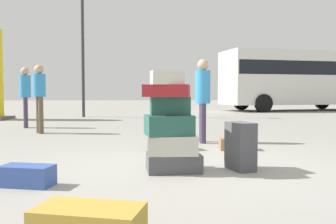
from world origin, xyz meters
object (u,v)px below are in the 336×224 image
Objects in this scene: suitcase_black_right_side at (161,135)px; suitcase_charcoal_foreground_near at (240,146)px; suitcase_brown_upright_blue at (234,144)px; person_tourist_with_camera at (39,92)px; person_passerby_in_red at (203,93)px; lamp_post at (82,11)px; suitcase_navy_white_trunk at (27,176)px; parked_bus at (296,77)px; suitcase_tower at (171,130)px; person_bearded_onlooker at (25,92)px.

suitcase_charcoal_foreground_near reaches higher than suitcase_black_right_side.
suitcase_brown_upright_blue is 5.08m from person_tourist_with_camera.
person_passerby_in_red is (0.86, 0.83, 0.72)m from suitcase_black_right_side.
lamp_post is (-2.68, 8.66, 3.97)m from suitcase_black_right_side.
suitcase_navy_white_trunk reaches higher than suitcase_brown_upright_blue.
suitcase_navy_white_trunk is 0.07× the size of parked_bus.
lamp_post is at bearing -150.79° from person_passerby_in_red.
suitcase_black_right_side is at bearing 90.58° from suitcase_tower.
person_tourist_with_camera is at bearing -91.39° from lamp_post.
person_passerby_in_red reaches higher than suitcase_brown_upright_blue.
suitcase_tower is at bearing 3.39° from person_tourist_with_camera.
suitcase_brown_upright_blue is 3.65m from suitcase_navy_white_trunk.
person_tourist_with_camera is 4.16m from person_passerby_in_red.
lamp_post is (-3.60, 10.42, 3.92)m from suitcase_charcoal_foreground_near.
person_tourist_with_camera is 0.25× the size of lamp_post.
person_bearded_onlooker is 1.03× the size of person_passerby_in_red.
suitcase_brown_upright_blue is 14.97m from parked_bus.
person_bearded_onlooker is (-3.61, 4.24, 0.75)m from suitcase_black_right_side.
person_tourist_with_camera is 0.20× the size of parked_bus.
suitcase_black_right_side is at bearing -41.20° from person_passerby_in_red.
suitcase_brown_upright_blue is at bearing 53.00° from suitcase_tower.
person_tourist_with_camera is (-4.09, 2.87, 0.90)m from suitcase_brown_upright_blue.
person_tourist_with_camera is (0.79, -1.48, -0.02)m from person_bearded_onlooker.
person_passerby_in_red is at bearing 117.78° from suitcase_brown_upright_blue.
lamp_post reaches higher than person_tourist_with_camera.
person_tourist_with_camera is (-2.84, 4.54, 0.47)m from suitcase_tower.
person_bearded_onlooker reaches higher than suitcase_brown_upright_blue.
suitcase_navy_white_trunk is at bearing -15.09° from person_tourist_with_camera.
person_tourist_with_camera is 15.03m from parked_bus.
person_bearded_onlooker reaches higher than person_tourist_with_camera.
suitcase_navy_white_trunk is at bearing -32.12° from person_passerby_in_red.
suitcase_brown_upright_blue is at bearing 30.78° from person_bearded_onlooker.
suitcase_brown_upright_blue is 10.47m from lamp_post.
person_tourist_with_camera reaches higher than suitcase_navy_white_trunk.
lamp_post reaches higher than suitcase_brown_upright_blue.
person_tourist_with_camera is at bearing 122.04° from suitcase_tower.
person_bearded_onlooker is at bearing -122.41° from person_passerby_in_red.
suitcase_brown_upright_blue is 1.69m from suitcase_charcoal_foreground_near.
suitcase_black_right_side is (-0.02, 1.78, -0.27)m from suitcase_tower.
suitcase_charcoal_foreground_near is 5.91m from person_tourist_with_camera.
suitcase_brown_upright_blue is 0.31× the size of person_tourist_with_camera.
suitcase_black_right_side is at bearing 22.97° from person_bearded_onlooker.
suitcase_black_right_side is at bearing 17.04° from person_tourist_with_camera.
parked_bus reaches higher than suitcase_charcoal_foreground_near.
suitcase_brown_upright_blue is 0.06× the size of parked_bus.
suitcase_navy_white_trunk is 4.15m from person_passerby_in_red.
suitcase_navy_white_trunk is 0.33× the size of person_passerby_in_red.
person_bearded_onlooker is at bearing -152.71° from parked_bus.
lamp_post is at bearing 149.96° from person_tourist_with_camera.
lamp_post reaches higher than suitcase_navy_white_trunk.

